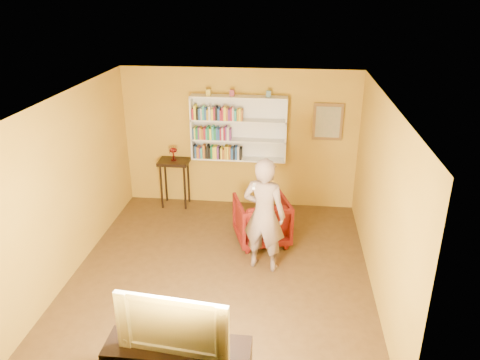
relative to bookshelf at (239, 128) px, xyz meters
name	(u,v)px	position (x,y,z in m)	size (l,w,h in m)	color
room_shell	(221,213)	(0.00, -2.41, -0.58)	(5.30, 5.80, 2.88)	#402C14
bookshelf	(239,128)	(0.00, 0.00, 0.00)	(1.80, 0.29, 1.23)	white
books_row_lower	(218,152)	(-0.39, -0.11, -0.46)	(0.93, 0.18, 0.26)	black
books_row_middle	(212,133)	(-0.49, -0.11, -0.08)	(0.72, 0.19, 0.26)	#224D9F
books_row_upper	(218,114)	(-0.39, -0.11, 0.29)	(0.94, 0.19, 0.27)	maroon
ornament_left	(208,92)	(-0.56, -0.06, 0.68)	(0.08, 0.08, 0.12)	gold
ornament_centre	(232,93)	(-0.12, -0.06, 0.68)	(0.08, 0.08, 0.12)	maroon
ornament_right	(269,94)	(0.55, -0.06, 0.68)	(0.08, 0.08, 0.11)	slate
framed_painting	(328,122)	(1.65, 0.05, 0.16)	(0.55, 0.05, 0.70)	brown
console_table	(174,168)	(-1.25, -0.16, -0.81)	(0.58, 0.44, 0.95)	black
ruby_lustre	(173,151)	(-1.25, -0.16, -0.46)	(0.16, 0.16, 0.26)	maroon
armchair	(262,220)	(0.55, -1.40, -1.19)	(0.85, 0.88, 0.80)	#4D0506
person	(264,215)	(0.63, -2.20, -0.69)	(0.66, 0.43, 1.81)	#735E54
game_remote	(254,186)	(0.49, -2.50, -0.10)	(0.04, 0.15, 0.04)	white
television	(176,319)	(-0.14, -4.66, -0.69)	(1.20, 0.16, 0.69)	black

